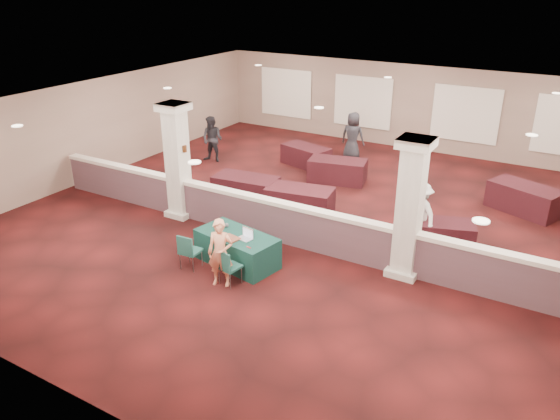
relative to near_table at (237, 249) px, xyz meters
The scene contains 31 objects.
ground 3.07m from the near_table, 79.63° to the left, with size 16.00×16.00×0.00m, color #441111.
wall_back 11.08m from the near_table, 87.14° to the left, with size 16.00×0.04×3.20m, color #856A5C.
wall_front 5.18m from the near_table, 83.73° to the right, with size 16.00×0.04×3.20m, color #856A5C.
wall_left 8.13m from the near_table, 158.07° to the left, with size 0.04×16.00×3.20m, color #856A5C.
ceiling 4.16m from the near_table, 79.63° to the left, with size 16.00×16.00×0.02m, color silver.
partition_wall 1.61m from the near_table, 69.89° to the left, with size 15.60×0.28×1.10m.
column_left 3.54m from the near_table, 153.05° to the left, with size 0.72×0.72×3.20m.
column_right 4.05m from the near_table, 22.91° to the left, with size 0.72×0.72×3.20m.
sconce_left 3.92m from the near_table, 155.10° to the left, with size 0.12×0.12×0.18m.
sconce_right 3.47m from the near_table, 150.68° to the left, with size 0.12×0.12×0.18m.
near_table is the anchor object (origin of this frame).
conf_chair_main 0.99m from the near_table, 67.90° to the right, with size 0.49×0.49×0.85m.
conf_chair_side 1.14m from the near_table, 135.30° to the right, with size 0.46×0.47×0.87m.
woman 1.07m from the near_table, 75.79° to the right, with size 0.56×0.37×1.55m, color #F18A69.
far_table_front_left 3.83m from the near_table, 120.59° to the left, with size 1.89×0.94×0.77m, color black.
far_table_front_center 3.30m from the near_table, 92.28° to the left, with size 1.87×0.93×0.76m, color black.
far_table_front_right 5.09m from the near_table, 40.45° to the left, with size 1.62×0.81×0.66m, color black.
far_table_back_left 7.40m from the near_table, 105.29° to the left, with size 1.72×0.86×0.70m, color black.
far_table_back_center 6.21m from the near_table, 92.72° to the left, with size 1.83×0.92×0.74m, color black.
far_table_back_right 8.55m from the near_table, 51.22° to the left, with size 1.93×0.96×0.78m, color black.
attendee_a 7.74m from the near_table, 131.00° to the left, with size 0.79×0.44×1.65m, color black.
attendee_b 4.62m from the near_table, 43.73° to the left, with size 1.05×0.48×1.64m, color silver.
attendee_d 8.60m from the near_table, 95.32° to the left, with size 0.87×0.47×1.76m, color black.
laptop_base 0.49m from the near_table, 20.03° to the right, with size 0.34×0.24×0.02m, color silver.
laptop_screen 0.60m from the near_table, ahead, with size 0.34×0.01×0.23m, color silver.
screen_glow 0.58m from the near_table, ahead, with size 0.31×0.00×0.19m, color silver.
knitting 0.47m from the near_table, 89.26° to the right, with size 0.41×0.31×0.03m, color #D54D22.
yarn_cream 0.72m from the near_table, behind, with size 0.11×0.11×0.11m, color beige.
yarn_red 0.84m from the near_table, 165.35° to the left, with size 0.10×0.10×0.10m, color #5C1A12.
yarn_grey 0.64m from the near_table, 154.50° to the left, with size 0.11×0.11×0.11m, color #54555A.
scissors 0.82m from the near_table, 33.87° to the right, with size 0.12×0.03×0.01m, color red.
Camera 1 is at (6.06, -12.28, 6.32)m, focal length 35.00 mm.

